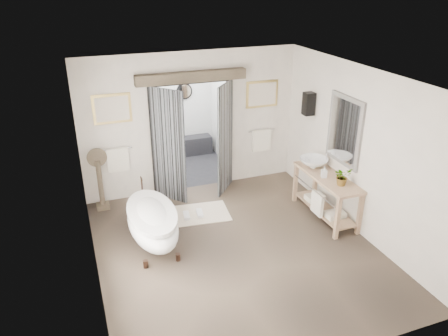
% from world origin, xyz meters
% --- Properties ---
extents(ground_plane, '(5.00, 5.00, 0.00)m').
position_xyz_m(ground_plane, '(0.00, 0.00, 0.00)').
color(ground_plane, brown).
extents(room_shell, '(4.52, 5.02, 2.91)m').
position_xyz_m(room_shell, '(-0.04, -0.11, 1.86)').
color(room_shell, silver).
rests_on(room_shell, ground_plane).
extents(shower_room, '(2.22, 2.01, 2.51)m').
position_xyz_m(shower_room, '(0.00, 3.99, 0.91)').
color(shower_room, black).
rests_on(shower_room, ground_plane).
extents(back_wall_dressing, '(3.82, 0.72, 2.52)m').
position_xyz_m(back_wall_dressing, '(0.00, 2.32, 1.56)').
color(back_wall_dressing, black).
rests_on(back_wall_dressing, ground_plane).
extents(clawfoot_tub, '(0.80, 1.79, 0.87)m').
position_xyz_m(clawfoot_tub, '(-1.26, 0.67, 0.43)').
color(clawfoot_tub, '#39261D').
rests_on(clawfoot_tub, ground_plane).
extents(vanity, '(0.57, 1.60, 0.85)m').
position_xyz_m(vanity, '(1.95, 0.43, 0.51)').
color(vanity, tan).
rests_on(vanity, ground_plane).
extents(pedestal_mirror, '(0.38, 0.24, 1.27)m').
position_xyz_m(pedestal_mirror, '(-1.95, 2.23, 0.55)').
color(pedestal_mirror, brown).
rests_on(pedestal_mirror, ground_plane).
extents(rug, '(1.28, 0.93, 0.01)m').
position_xyz_m(rug, '(-0.27, 1.34, 0.01)').
color(rug, beige).
rests_on(rug, ground_plane).
extents(slippers, '(0.42, 0.30, 0.05)m').
position_xyz_m(slippers, '(-0.37, 1.29, 0.04)').
color(slippers, white).
rests_on(slippers, rug).
extents(basin, '(0.67, 0.67, 0.19)m').
position_xyz_m(basin, '(1.92, 0.86, 0.94)').
color(basin, white).
rests_on(basin, vanity).
extents(plant, '(0.31, 0.27, 0.33)m').
position_xyz_m(plant, '(2.00, 0.04, 1.02)').
color(plant, gray).
rests_on(plant, vanity).
extents(soap_bottle_a, '(0.12, 0.12, 0.21)m').
position_xyz_m(soap_bottle_a, '(1.87, 0.41, 0.96)').
color(soap_bottle_a, gray).
rests_on(soap_bottle_a, vanity).
extents(soap_bottle_b, '(0.16, 0.16, 0.17)m').
position_xyz_m(soap_bottle_b, '(1.87, 1.02, 0.93)').
color(soap_bottle_b, gray).
rests_on(soap_bottle_b, vanity).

